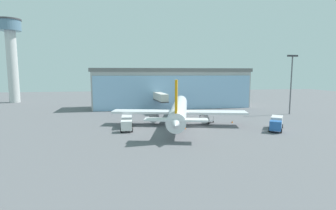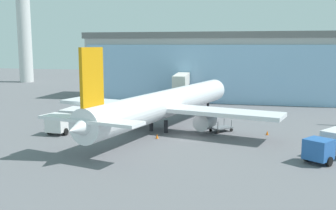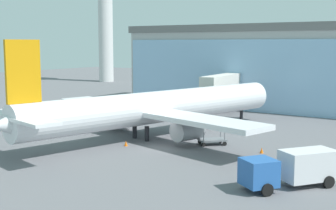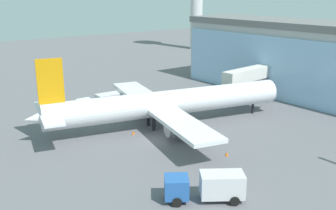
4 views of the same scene
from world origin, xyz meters
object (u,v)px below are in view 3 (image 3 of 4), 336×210
Objects in this scene: control_tower at (105,4)px; safety_cone_nose at (126,143)px; baggage_cart at (212,140)px; safety_cone_wingtip at (262,150)px; airplane at (155,108)px; jet_bridge at (225,84)px; catering_truck at (55,119)px; fuel_truck at (293,168)px.

control_tower is 60.03× the size of safety_cone_nose.
baggage_cart is at bearing 38.13° from safety_cone_nose.
safety_cone_wingtip is at bearing 127.98° from baggage_cart.
airplane is at bearing -44.48° from control_tower.
jet_bridge is 0.36× the size of airplane.
jet_bridge is 1.85× the size of catering_truck.
control_tower is at bearing -141.56° from catering_truck.
baggage_cart is at bearing 102.29° from catering_truck.
control_tower is at bearing 51.42° from jet_bridge.
jet_bridge is 24.70× the size of safety_cone_wingtip.
fuel_truck reaches higher than baggage_cart.
catering_truck is (-10.26, -24.02, -3.03)m from jet_bridge.
catering_truck is at bearing -34.83° from baggage_cart.
airplane is at bearing 108.11° from catering_truck.
jet_bridge is 36.53m from fuel_truck.
control_tower is at bearing -86.57° from baggage_cart.
catering_truck is 13.38× the size of safety_cone_wingtip.
airplane is 69.40× the size of safety_cone_nose.
baggage_cart is at bearing -41.01° from control_tower.
airplane reaches higher than safety_cone_nose.
safety_cone_wingtip is (25.14, 3.03, -1.19)m from catering_truck.
safety_cone_nose is (56.74, -60.94, -20.85)m from control_tower.
control_tower reaches higher than jet_bridge.
jet_bridge is at bearing -111.41° from baggage_cart.
baggage_cart is 5.67× the size of safety_cone_wingtip.
baggage_cart is at bearing -161.72° from jet_bridge.
airplane is (56.51, -55.50, -17.81)m from control_tower.
airplane is 69.40× the size of safety_cone_wingtip.
fuel_truck is (20.95, -29.78, -3.03)m from jet_bridge.
fuel_truck is at bearing -150.75° from jet_bridge.
airplane is 21.32m from fuel_truck.
safety_cone_wingtip is (12.76, 4.85, 0.00)m from safety_cone_nose.
airplane is at bearing 92.48° from safety_cone_nose.
control_tower is 76.48m from catering_truck.
jet_bridge reaches higher than fuel_truck.
airplane is 13.36m from safety_cone_wingtip.
fuel_truck is 19.27m from safety_cone_nose.
airplane is at bearing 177.42° from safety_cone_wingtip.
catering_truck is at bearing -173.14° from safety_cone_wingtip.
baggage_cart is (63.76, -55.43, -20.62)m from control_tower.
safety_cone_nose is at bearing -47.04° from control_tower.
safety_cone_nose is (-7.01, -5.50, -0.23)m from baggage_cart.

